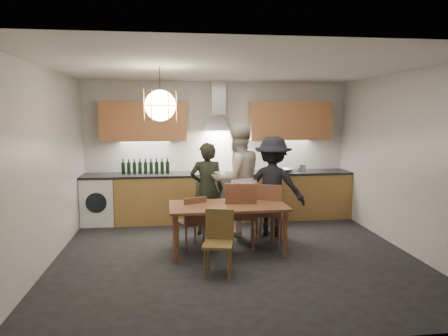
{
  "coord_description": "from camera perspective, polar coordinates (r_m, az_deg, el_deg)",
  "views": [
    {
      "loc": [
        -0.83,
        -5.39,
        2.0
      ],
      "look_at": [
        -0.11,
        0.4,
        1.2
      ],
      "focal_mm": 32.0,
      "sensor_mm": 36.0,
      "label": 1
    }
  ],
  "objects": [
    {
      "name": "mixing_bowl",
      "position": [
        7.63,
        8.8,
        -0.32
      ],
      "size": [
        0.35,
        0.35,
        0.07
      ],
      "primitive_type": "imported",
      "rotation": [
        0.0,
        0.0,
        0.32
      ],
      "color": "silver",
      "rests_on": "counter_run"
    },
    {
      "name": "room_shell",
      "position": [
        5.46,
        1.62,
        4.73
      ],
      "size": [
        5.02,
        4.52,
        2.61
      ],
      "color": "white",
      "rests_on": "ground"
    },
    {
      "name": "chair_back_left",
      "position": [
        5.96,
        -4.49,
        -7.23
      ],
      "size": [
        0.47,
        0.47,
        0.79
      ],
      "rotation": [
        0.0,
        0.0,
        3.56
      ],
      "color": "brown",
      "rests_on": "ground"
    },
    {
      "name": "range_stove",
      "position": [
        7.54,
        -0.67,
        -4.12
      ],
      "size": [
        0.9,
        0.6,
        0.92
      ],
      "color": "silver",
      "rests_on": "ground"
    },
    {
      "name": "wine_bottles",
      "position": [
        7.43,
        -11.15,
        0.24
      ],
      "size": [
        0.87,
        0.07,
        0.28
      ],
      "color": "black",
      "rests_on": "counter_run"
    },
    {
      "name": "wall_fixtures",
      "position": [
        7.5,
        -0.79,
        6.83
      ],
      "size": [
        4.3,
        0.54,
        1.1
      ],
      "color": "#D08650",
      "rests_on": "ground"
    },
    {
      "name": "counter_run",
      "position": [
        7.54,
        -0.49,
        -4.05
      ],
      "size": [
        5.0,
        0.62,
        0.9
      ],
      "color": "tan",
      "rests_on": "ground"
    },
    {
      "name": "stock_pot",
      "position": [
        7.78,
        10.96,
        -0.0
      ],
      "size": [
        0.24,
        0.24,
        0.13
      ],
      "primitive_type": "cylinder",
      "rotation": [
        0.0,
        0.0,
        -0.43
      ],
      "color": "#B1B0B4",
      "rests_on": "counter_run"
    },
    {
      "name": "dining_table",
      "position": [
        5.76,
        0.56,
        -6.04
      ],
      "size": [
        1.68,
        0.87,
        0.7
      ],
      "rotation": [
        0.0,
        0.0,
        0.02
      ],
      "color": "brown",
      "rests_on": "ground"
    },
    {
      "name": "ground",
      "position": [
        5.8,
        1.56,
        -12.35
      ],
      "size": [
        5.0,
        5.0,
        0.0
      ],
      "primitive_type": "plane",
      "color": "black",
      "rests_on": "ground"
    },
    {
      "name": "chair_back_right",
      "position": [
        6.2,
        6.42,
        -5.88
      ],
      "size": [
        0.55,
        0.55,
        0.94
      ],
      "rotation": [
        0.0,
        0.0,
        2.75
      ],
      "color": "brown",
      "rests_on": "ground"
    },
    {
      "name": "pendant_lamp",
      "position": [
        5.29,
        -9.09,
        8.81
      ],
      "size": [
        0.43,
        0.43,
        0.7
      ],
      "color": "black",
      "rests_on": "ground"
    },
    {
      "name": "chair_back_mid",
      "position": [
        5.93,
        2.4,
        -6.15
      ],
      "size": [
        0.52,
        0.52,
        1.0
      ],
      "rotation": [
        0.0,
        0.0,
        2.98
      ],
      "color": "brown",
      "rests_on": "ground"
    },
    {
      "name": "person_left",
      "position": [
        6.59,
        -2.43,
        -2.99
      ],
      "size": [
        0.59,
        0.42,
        1.53
      ],
      "primitive_type": "imported",
      "rotation": [
        0.0,
        0.0,
        3.05
      ],
      "color": "black",
      "rests_on": "ground"
    },
    {
      "name": "person_right",
      "position": [
        6.59,
        6.96,
        -2.62
      ],
      "size": [
        1.2,
        0.96,
        1.63
      ],
      "primitive_type": "imported",
      "rotation": [
        0.0,
        0.0,
        2.75
      ],
      "color": "black",
      "rests_on": "ground"
    },
    {
      "name": "chair_front",
      "position": [
        5.08,
        -0.74,
        -9.84
      ],
      "size": [
        0.43,
        0.43,
        0.8
      ],
      "rotation": [
        0.0,
        0.0,
        -0.23
      ],
      "color": "brown",
      "rests_on": "ground"
    },
    {
      "name": "person_mid",
      "position": [
        6.6,
        1.91,
        -1.57
      ],
      "size": [
        1.08,
        0.96,
        1.85
      ],
      "primitive_type": "imported",
      "rotation": [
        0.0,
        0.0,
        3.49
      ],
      "color": "beige",
      "rests_on": "ground"
    }
  ]
}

